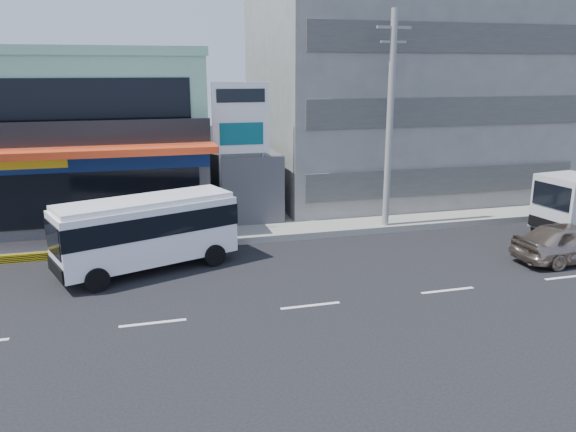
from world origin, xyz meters
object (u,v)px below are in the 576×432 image
at_px(concrete_building, 399,77).
at_px(minibus, 146,228).
at_px(utility_pole_near, 390,121).
at_px(motorcycle_rider, 172,238).
at_px(shop_building, 78,140).
at_px(billboard, 241,126).
at_px(satellite_dish, 245,150).
at_px(sedan, 571,242).

distance_m(concrete_building, minibus, 18.87).
relative_size(utility_pole_near, motorcycle_rider, 4.21).
relative_size(shop_building, minibus, 1.77).
bearing_deg(shop_building, utility_pole_near, -25.06).
bearing_deg(minibus, utility_pole_near, 13.16).
height_order(billboard, minibus, billboard).
distance_m(concrete_building, utility_pole_near, 8.79).
xyz_separation_m(satellite_dish, billboard, (-0.50, -1.80, 1.35)).
bearing_deg(minibus, billboard, 44.27).
xyz_separation_m(shop_building, concrete_building, (18.00, 1.05, 3.00)).
xyz_separation_m(satellite_dish, minibus, (-4.98, -6.17, -1.90)).
height_order(utility_pole_near, minibus, utility_pole_near).
bearing_deg(motorcycle_rider, utility_pole_near, 6.70).
relative_size(shop_building, sedan, 2.64).
bearing_deg(concrete_building, minibus, -145.84).
relative_size(satellite_dish, minibus, 0.21).
distance_m(satellite_dish, sedan, 15.01).
xyz_separation_m(shop_building, satellite_dish, (8.00, -2.95, -0.42)).
bearing_deg(satellite_dish, minibus, -128.92).
bearing_deg(shop_building, minibus, -71.66).
xyz_separation_m(billboard, sedan, (11.79, -7.70, -4.13)).
distance_m(billboard, motorcycle_rider, 6.19).
distance_m(utility_pole_near, minibus, 11.80).
bearing_deg(motorcycle_rider, billboard, 40.36).
relative_size(billboard, motorcycle_rider, 2.90).
height_order(shop_building, sedan, shop_building).
bearing_deg(concrete_building, sedan, -84.54).
height_order(concrete_building, satellite_dish, concrete_building).
bearing_deg(sedan, satellite_dish, 47.77).
bearing_deg(shop_building, motorcycle_rider, -62.61).
height_order(satellite_dish, billboard, billboard).
height_order(minibus, sedan, minibus).
distance_m(shop_building, sedan, 23.18).
bearing_deg(shop_building, sedan, -32.83).
bearing_deg(satellite_dish, shop_building, 159.79).
xyz_separation_m(billboard, minibus, (-4.48, -4.37, -3.26)).
xyz_separation_m(minibus, sedan, (16.27, -3.33, -0.87)).
bearing_deg(satellite_dish, utility_pole_near, -30.96).
bearing_deg(sedan, shop_building, 55.02).
xyz_separation_m(concrete_building, sedan, (1.29, -13.50, -6.20)).
distance_m(minibus, sedan, 16.63).
distance_m(concrete_building, sedan, 14.91).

